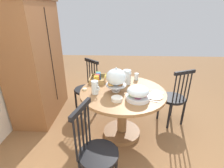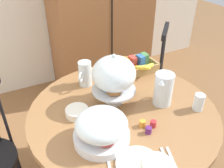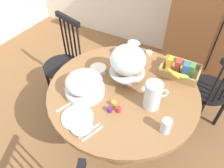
{
  "view_description": "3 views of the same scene",
  "coord_description": "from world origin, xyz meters",
  "px_view_note": "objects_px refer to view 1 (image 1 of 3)",
  "views": [
    {
      "loc": [
        -2.0,
        0.11,
        1.77
      ],
      "look_at": [
        0.1,
        0.21,
        0.84
      ],
      "focal_mm": 27.03,
      "sensor_mm": 36.0,
      "label": 1
    },
    {
      "loc": [
        -0.51,
        -0.97,
        1.69
      ],
      "look_at": [
        0.1,
        0.21,
        0.84
      ],
      "focal_mm": 38.82,
      "sensor_mm": 36.0,
      "label": 2
    },
    {
      "loc": [
        0.58,
        -1.0,
        1.9
      ],
      "look_at": [
        -0.0,
        0.06,
        0.74
      ],
      "focal_mm": 33.49,
      "sensor_mm": 36.0,
      "label": 3
    }
  ],
  "objects_px": {
    "windsor_chair_near_window": "(87,89)",
    "drinking_glass": "(136,77)",
    "windsor_chair_facing_door": "(173,99)",
    "milk_pitcher": "(127,78)",
    "dining_table": "(122,104)",
    "cereal_basket": "(99,78)",
    "orange_juice_pitcher": "(95,88)",
    "fruit_platter_covered": "(138,93)",
    "wooden_armoire": "(35,62)",
    "cereal_bowl": "(117,99)",
    "butter_dish": "(85,89)",
    "pastry_stand_with_dome": "(116,78)",
    "windsor_chair_by_cabinet": "(96,154)",
    "china_plate_small": "(157,93)",
    "china_plate_large": "(154,96)"
  },
  "relations": [
    {
      "from": "wooden_armoire",
      "to": "butter_dish",
      "type": "bearing_deg",
      "value": -119.75
    },
    {
      "from": "orange_juice_pitcher",
      "to": "drinking_glass",
      "type": "bearing_deg",
      "value": -48.74
    },
    {
      "from": "fruit_platter_covered",
      "to": "drinking_glass",
      "type": "height_order",
      "value": "fruit_platter_covered"
    },
    {
      "from": "dining_table",
      "to": "cereal_bowl",
      "type": "xyz_separation_m",
      "value": [
        -0.28,
        0.08,
        0.24
      ]
    },
    {
      "from": "windsor_chair_near_window",
      "to": "windsor_chair_by_cabinet",
      "type": "bearing_deg",
      "value": -165.94
    },
    {
      "from": "windsor_chair_facing_door",
      "to": "milk_pitcher",
      "type": "bearing_deg",
      "value": 95.9
    },
    {
      "from": "dining_table",
      "to": "china_plate_large",
      "type": "relative_size",
      "value": 5.38
    },
    {
      "from": "butter_dish",
      "to": "china_plate_large",
      "type": "bearing_deg",
      "value": -99.07
    },
    {
      "from": "windsor_chair_facing_door",
      "to": "fruit_platter_covered",
      "type": "xyz_separation_m",
      "value": [
        -0.57,
        0.65,
        0.37
      ]
    },
    {
      "from": "fruit_platter_covered",
      "to": "orange_juice_pitcher",
      "type": "height_order",
      "value": "orange_juice_pitcher"
    },
    {
      "from": "china_plate_large",
      "to": "cereal_bowl",
      "type": "distance_m",
      "value": 0.5
    },
    {
      "from": "fruit_platter_covered",
      "to": "butter_dish",
      "type": "xyz_separation_m",
      "value": [
        0.24,
        0.71,
        -0.07
      ]
    },
    {
      "from": "windsor_chair_near_window",
      "to": "milk_pitcher",
      "type": "distance_m",
      "value": 0.88
    },
    {
      "from": "dining_table",
      "to": "china_plate_small",
      "type": "bearing_deg",
      "value": -98.99
    },
    {
      "from": "pastry_stand_with_dome",
      "to": "cereal_bowl",
      "type": "relative_size",
      "value": 2.46
    },
    {
      "from": "drinking_glass",
      "to": "windsor_chair_by_cabinet",
      "type": "bearing_deg",
      "value": 159.06
    },
    {
      "from": "china_plate_large",
      "to": "china_plate_small",
      "type": "height_order",
      "value": "china_plate_small"
    },
    {
      "from": "pastry_stand_with_dome",
      "to": "milk_pitcher",
      "type": "bearing_deg",
      "value": -30.13
    },
    {
      "from": "china_plate_large",
      "to": "drinking_glass",
      "type": "xyz_separation_m",
      "value": [
        0.56,
        0.19,
        0.05
      ]
    },
    {
      "from": "windsor_chair_facing_door",
      "to": "cereal_bowl",
      "type": "relative_size",
      "value": 6.96
    },
    {
      "from": "pastry_stand_with_dome",
      "to": "fruit_platter_covered",
      "type": "height_order",
      "value": "pastry_stand_with_dome"
    },
    {
      "from": "fruit_platter_covered",
      "to": "butter_dish",
      "type": "distance_m",
      "value": 0.76
    },
    {
      "from": "windsor_chair_facing_door",
      "to": "china_plate_small",
      "type": "distance_m",
      "value": 0.63
    },
    {
      "from": "milk_pitcher",
      "to": "china_plate_small",
      "type": "bearing_deg",
      "value": -129.42
    },
    {
      "from": "wooden_armoire",
      "to": "cereal_bowl",
      "type": "bearing_deg",
      "value": -120.37
    },
    {
      "from": "cereal_basket",
      "to": "milk_pitcher",
      "type": "bearing_deg",
      "value": -100.38
    },
    {
      "from": "cereal_basket",
      "to": "drinking_glass",
      "type": "distance_m",
      "value": 0.6
    },
    {
      "from": "windsor_chair_near_window",
      "to": "windsor_chair_facing_door",
      "type": "distance_m",
      "value": 1.49
    },
    {
      "from": "wooden_armoire",
      "to": "orange_juice_pitcher",
      "type": "distance_m",
      "value": 1.25
    },
    {
      "from": "dining_table",
      "to": "butter_dish",
      "type": "relative_size",
      "value": 19.73
    },
    {
      "from": "dining_table",
      "to": "butter_dish",
      "type": "xyz_separation_m",
      "value": [
        0.0,
        0.53,
        0.23
      ]
    },
    {
      "from": "windsor_chair_near_window",
      "to": "windsor_chair_facing_door",
      "type": "relative_size",
      "value": 1.0
    },
    {
      "from": "milk_pitcher",
      "to": "butter_dish",
      "type": "relative_size",
      "value": 3.6
    },
    {
      "from": "pastry_stand_with_dome",
      "to": "drinking_glass",
      "type": "xyz_separation_m",
      "value": [
        0.43,
        -0.31,
        -0.14
      ]
    },
    {
      "from": "wooden_armoire",
      "to": "butter_dish",
      "type": "distance_m",
      "value": 1.08
    },
    {
      "from": "windsor_chair_by_cabinet",
      "to": "dining_table",
      "type": "bearing_deg",
      "value": -17.26
    },
    {
      "from": "orange_juice_pitcher",
      "to": "fruit_platter_covered",
      "type": "bearing_deg",
      "value": -103.11
    },
    {
      "from": "windsor_chair_facing_door",
      "to": "cereal_bowl",
      "type": "bearing_deg",
      "value": 123.95
    },
    {
      "from": "china_plate_small",
      "to": "fruit_platter_covered",
      "type": "bearing_deg",
      "value": 120.25
    },
    {
      "from": "wooden_armoire",
      "to": "orange_juice_pitcher",
      "type": "relative_size",
      "value": 10.76
    },
    {
      "from": "windsor_chair_near_window",
      "to": "milk_pitcher",
      "type": "height_order",
      "value": "windsor_chair_near_window"
    },
    {
      "from": "pastry_stand_with_dome",
      "to": "cereal_basket",
      "type": "bearing_deg",
      "value": 38.71
    },
    {
      "from": "windsor_chair_near_window",
      "to": "drinking_glass",
      "type": "bearing_deg",
      "value": -104.16
    },
    {
      "from": "pastry_stand_with_dome",
      "to": "orange_juice_pitcher",
      "type": "distance_m",
      "value": 0.31
    },
    {
      "from": "cereal_basket",
      "to": "china_plate_small",
      "type": "relative_size",
      "value": 2.11
    },
    {
      "from": "windsor_chair_facing_door",
      "to": "milk_pitcher",
      "type": "relative_size",
      "value": 4.52
    },
    {
      "from": "milk_pitcher",
      "to": "cereal_bowl",
      "type": "bearing_deg",
      "value": 165.36
    },
    {
      "from": "dining_table",
      "to": "cereal_basket",
      "type": "height_order",
      "value": "cereal_basket"
    },
    {
      "from": "cereal_basket",
      "to": "china_plate_small",
      "type": "height_order",
      "value": "cereal_basket"
    },
    {
      "from": "wooden_armoire",
      "to": "windsor_chair_near_window",
      "type": "xyz_separation_m",
      "value": [
        0.1,
        -0.81,
        -0.53
      ]
    }
  ]
}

